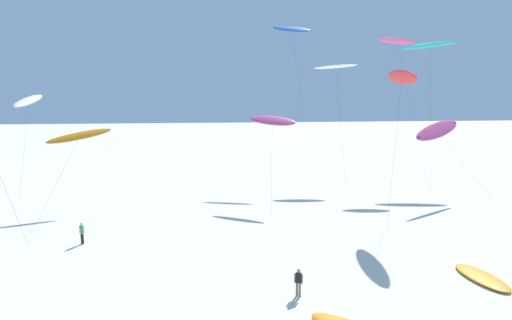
% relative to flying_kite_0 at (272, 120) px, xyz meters
% --- Properties ---
extents(flying_kite_0, '(5.20, 7.05, 9.10)m').
position_rel_flying_kite_0_xyz_m(flying_kite_0, '(0.00, 0.00, 0.00)').
color(flying_kite_0, '#EA5193').
rests_on(flying_kite_0, ground).
extents(flying_kite_1, '(5.88, 10.13, 7.97)m').
position_rel_flying_kite_0_xyz_m(flying_kite_1, '(-19.07, -0.69, -1.32)').
color(flying_kite_1, orange).
rests_on(flying_kite_1, ground).
extents(flying_kite_2, '(2.59, 9.98, 11.26)m').
position_rel_flying_kite_0_xyz_m(flying_kite_2, '(-27.60, 9.24, 1.86)').
color(flying_kite_2, white).
rests_on(flying_kite_2, ground).
extents(flying_kite_3, '(2.53, 6.21, 13.23)m').
position_rel_flying_kite_0_xyz_m(flying_kite_3, '(10.15, -7.67, 4.17)').
color(flying_kite_3, red).
rests_on(flying_kite_3, ground).
extents(flying_kite_4, '(5.22, 5.15, 18.18)m').
position_rel_flying_kite_0_xyz_m(flying_kite_4, '(16.95, 9.12, 9.17)').
color(flying_kite_4, '#EA5193').
rests_on(flying_kite_4, ground).
extents(flying_kite_6, '(7.84, 10.14, 18.06)m').
position_rel_flying_kite_0_xyz_m(flying_kite_6, '(22.03, 10.37, 8.82)').
color(flying_kite_6, '#19B2B7').
rests_on(flying_kite_6, ground).
extents(flying_kite_8, '(5.87, 9.19, 14.96)m').
position_rel_flying_kite_0_xyz_m(flying_kite_8, '(9.78, 10.93, 6.09)').
color(flying_kite_8, white).
rests_on(flying_kite_8, ground).
extents(flying_kite_10, '(5.43, 3.96, 20.39)m').
position_rel_flying_kite_0_xyz_m(flying_kite_10, '(4.80, 14.96, 11.24)').
color(flying_kite_10, blue).
rests_on(flying_kite_10, ground).
extents(flying_kite_11, '(7.86, 8.23, 8.65)m').
position_rel_flying_kite_0_xyz_m(flying_kite_11, '(17.42, -1.13, -1.05)').
color(flying_kite_11, '#EA5193').
rests_on(flying_kite_11, ground).
extents(grounded_kite_2, '(2.23, 4.33, 0.27)m').
position_rel_flying_kite_0_xyz_m(grounded_kite_2, '(10.01, -20.54, -8.21)').
color(grounded_kite_2, orange).
rests_on(grounded_kite_2, ground).
extents(person_near_right, '(0.47, 0.31, 1.64)m').
position_rel_flying_kite_0_xyz_m(person_near_right, '(-1.58, -21.53, -7.45)').
color(person_near_right, slate).
rests_on(person_near_right, ground).
extents(person_mid_field, '(0.26, 0.50, 1.66)m').
position_rel_flying_kite_0_xyz_m(person_mid_field, '(-16.03, -11.77, -7.44)').
color(person_mid_field, black).
rests_on(person_mid_field, ground).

